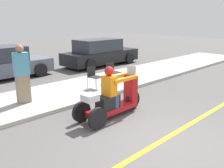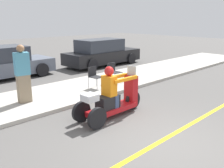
{
  "view_description": "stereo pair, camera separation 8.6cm",
  "coord_description": "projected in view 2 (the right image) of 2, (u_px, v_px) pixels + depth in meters",
  "views": [
    {
      "loc": [
        -4.48,
        -2.86,
        2.74
      ],
      "look_at": [
        0.22,
        1.84,
        0.97
      ],
      "focal_mm": 40.0,
      "sensor_mm": 36.0,
      "label": 1
    },
    {
      "loc": [
        -4.42,
        -2.92,
        2.74
      ],
      "look_at": [
        0.22,
        1.84,
        0.97
      ],
      "focal_mm": 40.0,
      "sensor_mm": 36.0,
      "label": 2
    }
  ],
  "objects": [
    {
      "name": "sidewalk_strip",
      "position": [
        54.0,
        95.0,
        8.88
      ],
      "size": [
        28.0,
        2.8,
        0.12
      ],
      "color": "#B2ADA3",
      "rests_on": "ground"
    },
    {
      "name": "spectator_end_of_line",
      "position": [
        23.0,
        75.0,
        7.79
      ],
      "size": [
        0.47,
        0.32,
        1.83
      ],
      "color": "gray",
      "rests_on": "sidewalk_strip"
    },
    {
      "name": "lane_stripe",
      "position": [
        167.0,
        138.0,
        5.86
      ],
      "size": [
        24.0,
        0.12,
        0.01
      ],
      "color": "gold",
      "rests_on": "ground"
    },
    {
      "name": "folding_chair_set_back",
      "position": [
        113.0,
        71.0,
        10.28
      ],
      "size": [
        0.47,
        0.47,
        0.82
      ],
      "color": "#A5A8AD",
      "rests_on": "sidewalk_strip"
    },
    {
      "name": "ground_plane",
      "position": [
        161.0,
        141.0,
        5.71
      ],
      "size": [
        60.0,
        60.0,
        0.0
      ],
      "primitive_type": "plane",
      "color": "#565451"
    },
    {
      "name": "parked_car_lot_right",
      "position": [
        2.0,
        63.0,
        11.48
      ],
      "size": [
        4.38,
        2.01,
        1.48
      ],
      "color": "slate",
      "rests_on": "ground"
    },
    {
      "name": "motorcycle_trike",
      "position": [
        112.0,
        99.0,
        7.0
      ],
      "size": [
        2.3,
        0.75,
        1.48
      ],
      "color": "black",
      "rests_on": "ground"
    },
    {
      "name": "parked_car_lot_center",
      "position": [
        102.0,
        53.0,
        14.7
      ],
      "size": [
        4.79,
        1.93,
        1.54
      ],
      "color": "black",
      "rests_on": "ground"
    },
    {
      "name": "folding_chair_curbside",
      "position": [
        95.0,
        75.0,
        9.47
      ],
      "size": [
        0.52,
        0.52,
        0.82
      ],
      "color": "#A5A8AD",
      "rests_on": "sidewalk_strip"
    }
  ]
}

